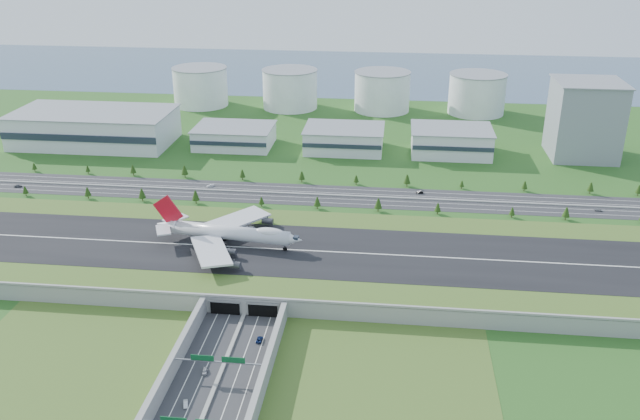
# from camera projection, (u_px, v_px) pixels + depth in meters

# --- Properties ---
(ground) EXTENTS (1200.00, 1200.00, 0.00)m
(ground) POSITION_uv_depth(u_px,v_px,m) (265.00, 263.00, 345.66)
(ground) COLOR #24531A
(ground) RESTS_ON ground
(airfield_deck) EXTENTS (520.00, 100.00, 9.20)m
(airfield_deck) POSITION_uv_depth(u_px,v_px,m) (265.00, 256.00, 343.96)
(airfield_deck) COLOR gray
(airfield_deck) RESTS_ON ground
(underpass_road) EXTENTS (38.80, 120.40, 8.00)m
(underpass_road) POSITION_uv_depth(u_px,v_px,m) (216.00, 377.00, 253.50)
(underpass_road) COLOR #28282B
(underpass_road) RESTS_ON ground
(sign_gantry_near) EXTENTS (38.70, 0.70, 9.80)m
(sign_gantry_near) POSITION_uv_depth(u_px,v_px,m) (218.00, 362.00, 256.11)
(sign_gantry_near) COLOR gray
(sign_gantry_near) RESTS_ON ground
(north_expressway) EXTENTS (560.00, 36.00, 0.12)m
(north_expressway) POSITION_uv_depth(u_px,v_px,m) (293.00, 194.00, 432.41)
(north_expressway) COLOR #28282B
(north_expressway) RESTS_ON ground
(tree_row) EXTENTS (505.05, 48.75, 8.48)m
(tree_row) POSITION_uv_depth(u_px,v_px,m) (307.00, 189.00, 427.56)
(tree_row) COLOR #3D2819
(tree_row) RESTS_ON ground
(hangar_west) EXTENTS (120.00, 60.00, 25.00)m
(hangar_west) POSITION_uv_depth(u_px,v_px,m) (95.00, 128.00, 527.33)
(hangar_west) COLOR silver
(hangar_west) RESTS_ON ground
(hangar_mid_a) EXTENTS (58.00, 42.00, 15.00)m
(hangar_mid_a) POSITION_uv_depth(u_px,v_px,m) (234.00, 136.00, 522.47)
(hangar_mid_a) COLOR silver
(hangar_mid_a) RESTS_ON ground
(hangar_mid_b) EXTENTS (58.00, 42.00, 17.00)m
(hangar_mid_b) POSITION_uv_depth(u_px,v_px,m) (344.00, 139.00, 513.27)
(hangar_mid_b) COLOR silver
(hangar_mid_b) RESTS_ON ground
(hangar_mid_c) EXTENTS (58.00, 42.00, 19.00)m
(hangar_mid_c) POSITION_uv_depth(u_px,v_px,m) (451.00, 141.00, 504.59)
(hangar_mid_c) COLOR silver
(hangar_mid_c) RESTS_ON ground
(office_tower) EXTENTS (46.00, 46.00, 55.00)m
(office_tower) POSITION_uv_depth(u_px,v_px,m) (585.00, 120.00, 492.23)
(office_tower) COLOR gray
(office_tower) RESTS_ON ground
(fuel_tank_a) EXTENTS (50.00, 50.00, 35.00)m
(fuel_tank_a) POSITION_uv_depth(u_px,v_px,m) (200.00, 87.00, 634.36)
(fuel_tank_a) COLOR silver
(fuel_tank_a) RESTS_ON ground
(fuel_tank_b) EXTENTS (50.00, 50.00, 35.00)m
(fuel_tank_b) POSITION_uv_depth(u_px,v_px,m) (290.00, 89.00, 625.56)
(fuel_tank_b) COLOR silver
(fuel_tank_b) RESTS_ON ground
(fuel_tank_c) EXTENTS (50.00, 50.00, 35.00)m
(fuel_tank_c) POSITION_uv_depth(u_px,v_px,m) (382.00, 92.00, 616.75)
(fuel_tank_c) COLOR silver
(fuel_tank_c) RESTS_ON ground
(fuel_tank_d) EXTENTS (50.00, 50.00, 35.00)m
(fuel_tank_d) POSITION_uv_depth(u_px,v_px,m) (477.00, 94.00, 607.94)
(fuel_tank_d) COLOR silver
(fuel_tank_d) RESTS_ON ground
(bay_water) EXTENTS (1200.00, 260.00, 0.06)m
(bay_water) POSITION_uv_depth(u_px,v_px,m) (343.00, 71.00, 784.09)
(bay_water) COLOR #38506B
(bay_water) RESTS_ON ground
(boeing_747) EXTENTS (79.40, 74.65, 24.59)m
(boeing_747) POSITION_uv_depth(u_px,v_px,m) (228.00, 232.00, 344.16)
(boeing_747) COLOR silver
(boeing_747) RESTS_ON airfield_deck
(car_0) EXTENTS (2.49, 4.81, 1.56)m
(car_0) POSITION_uv_depth(u_px,v_px,m) (205.00, 371.00, 261.11)
(car_0) COLOR #B2B1B6
(car_0) RESTS_ON ground
(car_1) EXTENTS (2.79, 4.65, 1.45)m
(car_1) POSITION_uv_depth(u_px,v_px,m) (186.00, 404.00, 243.47)
(car_1) COLOR silver
(car_1) RESTS_ON ground
(car_2) EXTENTS (2.38, 5.12, 1.42)m
(car_2) POSITION_uv_depth(u_px,v_px,m) (259.00, 339.00, 280.92)
(car_2) COLOR #0E1C48
(car_2) RESTS_ON ground
(car_4) EXTENTS (5.30, 3.35, 1.68)m
(car_4) POSITION_uv_depth(u_px,v_px,m) (18.00, 186.00, 443.29)
(car_4) COLOR #57585C
(car_4) RESTS_ON ground
(car_5) EXTENTS (4.83, 2.50, 1.51)m
(car_5) POSITION_uv_depth(u_px,v_px,m) (420.00, 192.00, 432.89)
(car_5) COLOR black
(car_5) RESTS_ON ground
(car_6) EXTENTS (4.99, 2.90, 1.31)m
(car_6) POSITION_uv_depth(u_px,v_px,m) (598.00, 210.00, 406.73)
(car_6) COLOR #A2A1A6
(car_6) RESTS_ON ground
(car_7) EXTENTS (5.53, 3.94, 1.49)m
(car_7) POSITION_uv_depth(u_px,v_px,m) (210.00, 186.00, 443.98)
(car_7) COLOR white
(car_7) RESTS_ON ground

